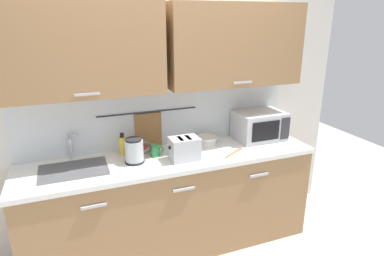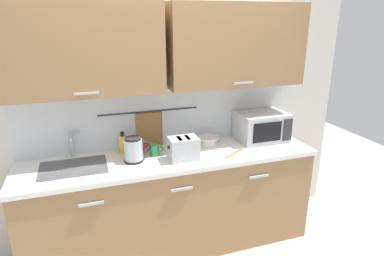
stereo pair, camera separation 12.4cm
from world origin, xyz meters
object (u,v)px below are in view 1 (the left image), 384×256
mug_near_sink (139,147)px  dish_soap_bottle (123,145)px  electric_kettle (135,151)px  microwave (259,125)px  toaster (184,149)px  mug_by_kettle (155,151)px  wooden_spoon (236,151)px  mixing_bowl (207,140)px

mug_near_sink → dish_soap_bottle: bearing=176.6°
electric_kettle → mug_near_sink: 0.21m
microwave → mug_near_sink: bearing=176.6°
toaster → microwave: bearing=14.0°
mug_by_kettle → wooden_spoon: mug_by_kettle is taller
mixing_bowl → wooden_spoon: 0.32m
wooden_spoon → electric_kettle: bearing=173.2°
microwave → electric_kettle: size_ratio=2.03×
electric_kettle → mixing_bowl: bearing=13.0°
mug_by_kettle → microwave: bearing=2.8°
dish_soap_bottle → microwave: bearing=-3.4°
toaster → dish_soap_bottle: bearing=148.0°
electric_kettle → wooden_spoon: (0.87, -0.10, -0.10)m
mug_near_sink → wooden_spoon: size_ratio=0.48×
dish_soap_bottle → mug_by_kettle: 0.29m
electric_kettle → wooden_spoon: size_ratio=0.92×
microwave → mixing_bowl: microwave is taller
electric_kettle → dish_soap_bottle: 0.21m
mug_near_sink → wooden_spoon: bearing=-20.3°
wooden_spoon → dish_soap_bottle: bearing=162.1°
mug_near_sink → wooden_spoon: mug_near_sink is taller
mug_near_sink → mixing_bowl: mug_near_sink is taller
mug_near_sink → mug_by_kettle: 0.16m
dish_soap_bottle → toaster: size_ratio=0.77×
toaster → electric_kettle: bearing=167.3°
mug_by_kettle → toaster: bearing=-37.6°
microwave → toaster: 0.87m
mug_near_sink → wooden_spoon: 0.85m
toaster → wooden_spoon: 0.49m
microwave → dish_soap_bottle: bearing=176.6°
dish_soap_bottle → mixing_bowl: 0.78m
mug_by_kettle → dish_soap_bottle: bearing=153.1°
microwave → wooden_spoon: (-0.37, -0.23, -0.13)m
electric_kettle → dish_soap_bottle: size_ratio=1.16×
microwave → mug_by_kettle: microwave is taller
electric_kettle → mixing_bowl: electric_kettle is taller
mixing_bowl → toaster: size_ratio=0.84×
wooden_spoon → mug_near_sink: bearing=159.7°
electric_kettle → wooden_spoon: bearing=-6.8°
mixing_bowl → wooden_spoon: (0.16, -0.27, -0.04)m
microwave → toaster: (-0.85, -0.21, -0.04)m
microwave → mixing_bowl: size_ratio=2.15×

